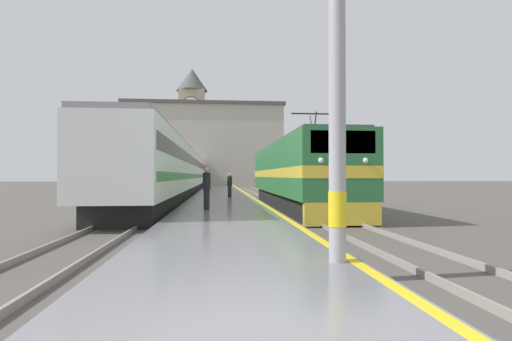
{
  "coord_description": "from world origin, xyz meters",
  "views": [
    {
      "loc": [
        -0.29,
        -3.26,
        1.83
      ],
      "look_at": [
        2.27,
        23.65,
        2.19
      ],
      "focal_mm": 28.0,
      "sensor_mm": 36.0,
      "label": 1
    }
  ],
  "objects_px": {
    "catenary_mast": "(341,55)",
    "person_on_platform": "(230,185)",
    "clock_tower": "(192,122)",
    "passenger_train": "(182,172)",
    "second_waiting_passenger": "(207,187)",
    "locomotive_train": "(295,174)"
  },
  "relations": [
    {
      "from": "clock_tower",
      "to": "catenary_mast",
      "type": "bearing_deg",
      "value": -84.29
    },
    {
      "from": "second_waiting_passenger",
      "to": "clock_tower",
      "type": "xyz_separation_m",
      "value": [
        -4.69,
        62.2,
        11.11
      ]
    },
    {
      "from": "locomotive_train",
      "to": "person_on_platform",
      "type": "relative_size",
      "value": 10.88
    },
    {
      "from": "catenary_mast",
      "to": "clock_tower",
      "type": "distance_m",
      "value": 73.8
    },
    {
      "from": "second_waiting_passenger",
      "to": "person_on_platform",
      "type": "bearing_deg",
      "value": 82.75
    },
    {
      "from": "person_on_platform",
      "to": "locomotive_train",
      "type": "bearing_deg",
      "value": -55.36
    },
    {
      "from": "second_waiting_passenger",
      "to": "catenary_mast",
      "type": "bearing_deg",
      "value": -76.35
    },
    {
      "from": "catenary_mast",
      "to": "clock_tower",
      "type": "xyz_separation_m",
      "value": [
        -7.29,
        72.94,
        8.53
      ]
    },
    {
      "from": "locomotive_train",
      "to": "person_on_platform",
      "type": "xyz_separation_m",
      "value": [
        -3.55,
        5.14,
        -0.69
      ]
    },
    {
      "from": "catenary_mast",
      "to": "passenger_train",
      "type": "bearing_deg",
      "value": 99.88
    },
    {
      "from": "clock_tower",
      "to": "second_waiting_passenger",
      "type": "bearing_deg",
      "value": -85.69
    },
    {
      "from": "passenger_train",
      "to": "second_waiting_passenger",
      "type": "height_order",
      "value": "passenger_train"
    },
    {
      "from": "locomotive_train",
      "to": "passenger_train",
      "type": "height_order",
      "value": "locomotive_train"
    },
    {
      "from": "locomotive_train",
      "to": "passenger_train",
      "type": "relative_size",
      "value": 0.34
    },
    {
      "from": "catenary_mast",
      "to": "second_waiting_passenger",
      "type": "distance_m",
      "value": 11.34
    },
    {
      "from": "passenger_train",
      "to": "person_on_platform",
      "type": "bearing_deg",
      "value": -69.05
    },
    {
      "from": "catenary_mast",
      "to": "person_on_platform",
      "type": "height_order",
      "value": "catenary_mast"
    },
    {
      "from": "catenary_mast",
      "to": "person_on_platform",
      "type": "relative_size",
      "value": 4.39
    },
    {
      "from": "locomotive_train",
      "to": "person_on_platform",
      "type": "height_order",
      "value": "locomotive_train"
    },
    {
      "from": "passenger_train",
      "to": "second_waiting_passenger",
      "type": "distance_m",
      "value": 21.41
    },
    {
      "from": "person_on_platform",
      "to": "second_waiting_passenger",
      "type": "xyz_separation_m",
      "value": [
        -1.29,
        -10.11,
        0.11
      ]
    },
    {
      "from": "clock_tower",
      "to": "passenger_train",
      "type": "bearing_deg",
      "value": -87.58
    }
  ]
}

